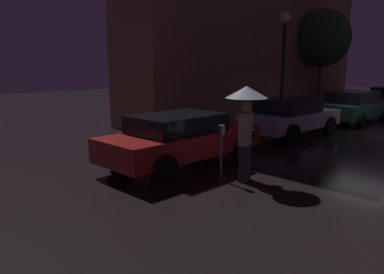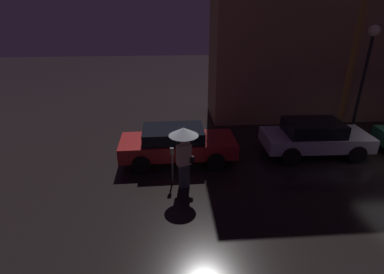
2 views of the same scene
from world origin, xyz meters
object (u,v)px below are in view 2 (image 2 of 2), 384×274
at_px(parked_car_silver, 315,137).
at_px(parking_meter, 172,161).
at_px(pedestrian_with_umbrella, 184,144).
at_px(street_lamp_near, 369,55).
at_px(parked_car_red, 177,143).

bearing_deg(parked_car_silver, parking_meter, -161.80).
height_order(parked_car_silver, pedestrian_with_umbrella, pedestrian_with_umbrella).
height_order(parked_car_silver, street_lamp_near, street_lamp_near).
relative_size(parking_meter, street_lamp_near, 0.26).
bearing_deg(pedestrian_with_umbrella, parked_car_red, -106.54).
xyz_separation_m(parked_car_red, street_lamp_near, (8.82, 2.52, 2.95)).
bearing_deg(pedestrian_with_umbrella, parked_car_silver, 179.53).
xyz_separation_m(parked_car_silver, parking_meter, (-5.91, -1.78, 0.04)).
relative_size(parked_car_silver, street_lamp_near, 0.87).
distance_m(pedestrian_with_umbrella, street_lamp_near, 9.95).
xyz_separation_m(parked_car_red, pedestrian_with_umbrella, (0.18, -1.97, 0.88)).
xyz_separation_m(parked_car_red, parked_car_silver, (5.71, 0.20, 0.02)).
relative_size(parked_car_red, pedestrian_with_umbrella, 2.06).
xyz_separation_m(pedestrian_with_umbrella, parking_meter, (-0.39, 0.39, -0.82)).
relative_size(parked_car_red, street_lamp_near, 0.91).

